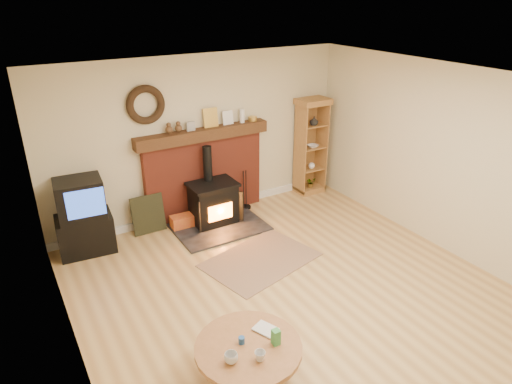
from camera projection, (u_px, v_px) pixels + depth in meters
ground at (299, 298)px, 5.60m from camera, size 5.50×5.50×0.00m
room_shell at (299, 165)px, 4.96m from camera, size 5.02×5.52×2.61m
chimney_breast at (204, 169)px, 7.36m from camera, size 2.20×0.22×1.78m
wood_stove at (214, 205)px, 7.23m from camera, size 1.40×1.00×1.26m
area_rug at (260, 260)px, 6.37m from camera, size 1.70×1.35×0.01m
tv_unit at (83, 218)px, 6.40m from camera, size 0.80×0.60×1.10m
curio_cabinet at (310, 146)px, 8.19m from camera, size 0.56×0.40×1.74m
firelog_box at (182, 222)px, 7.18m from camera, size 0.35×0.23×0.21m
leaning_painting at (148, 214)px, 7.00m from camera, size 0.50×0.13×0.60m
fire_tools at (246, 203)px, 7.83m from camera, size 0.16×0.16×0.70m
coffee_table at (249, 353)px, 4.28m from camera, size 1.02×1.02×0.59m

